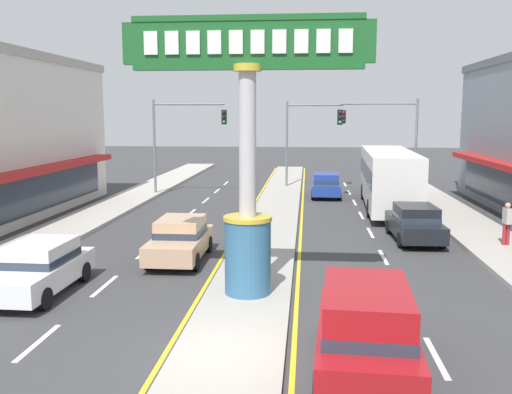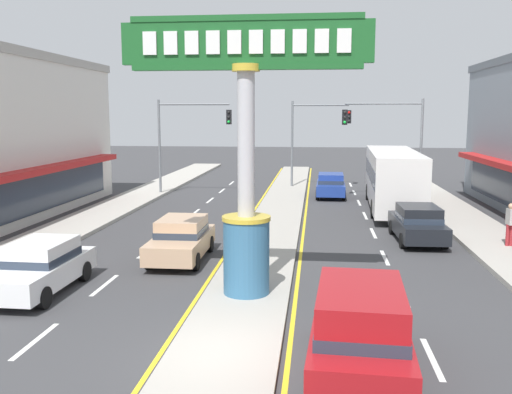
{
  "view_description": "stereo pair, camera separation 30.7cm",
  "coord_description": "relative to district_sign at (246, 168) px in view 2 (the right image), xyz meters",
  "views": [
    {
      "loc": [
        1.67,
        -11.65,
        5.28
      ],
      "look_at": [
        0.02,
        6.52,
        2.6
      ],
      "focal_mm": 39.67,
      "sensor_mm": 36.0,
      "label": 1
    },
    {
      "loc": [
        1.97,
        -11.62,
        5.28
      ],
      "look_at": [
        0.02,
        6.52,
        2.6
      ],
      "focal_mm": 39.67,
      "sensor_mm": 36.0,
      "label": 2
    }
  ],
  "objects": [
    {
      "name": "traffic_light_right_side",
      "position": [
        6.48,
        19.37,
        0.47
      ],
      "size": [
        4.86,
        0.46,
        6.2
      ],
      "color": "slate",
      "rests_on": "ground"
    },
    {
      "name": "pedestrian_near_kerb",
      "position": [
        9.5,
        6.8,
        -2.64
      ],
      "size": [
        0.28,
        0.42,
        1.68
      ],
      "color": "maroon",
      "rests_on": "sidewalk_right"
    },
    {
      "name": "bus_far_right_lane",
      "position": [
        6.2,
        16.15,
        -1.91
      ],
      "size": [
        3.03,
        11.3,
        3.26
      ],
      "color": "silver",
      "rests_on": "ground"
    },
    {
      "name": "sedan_near_left_lane",
      "position": [
        -2.89,
        4.03,
        -2.99
      ],
      "size": [
        1.86,
        4.31,
        1.53
      ],
      "color": "tan",
      "rests_on": "ground"
    },
    {
      "name": "sedan_kerb_right",
      "position": [
        6.2,
        7.97,
        -2.99
      ],
      "size": [
        1.94,
        4.35,
        1.53
      ],
      "color": "black",
      "rests_on": "ground"
    },
    {
      "name": "median_strip",
      "position": [
        0.0,
        13.9,
        -3.7
      ],
      "size": [
        2.49,
        52.0,
        0.14
      ],
      "primitive_type": "cube",
      "color": "#A39E93",
      "rests_on": "ground"
    },
    {
      "name": "traffic_light_left_side",
      "position": [
        -6.48,
        20.27,
        0.47
      ],
      "size": [
        4.86,
        0.46,
        6.2
      ],
      "color": "slate",
      "rests_on": "ground"
    },
    {
      "name": "traffic_light_median_far",
      "position": [
        1.7,
        24.74,
        0.42
      ],
      "size": [
        4.2,
        0.46,
        6.2
      ],
      "color": "slate",
      "rests_on": "ground"
    },
    {
      "name": "district_sign",
      "position": [
        0.0,
        0.0,
        0.0
      ],
      "size": [
        6.92,
        1.4,
        7.8
      ],
      "color": "#33668C",
      "rests_on": "median_strip"
    },
    {
      "name": "sidewalk_left",
      "position": [
        -9.25,
        11.9,
        -3.68
      ],
      "size": [
        2.81,
        60.0,
        0.18
      ],
      "primitive_type": "cube",
      "color": "#ADA89E",
      "rests_on": "ground"
    },
    {
      "name": "sedan_mid_left_lane",
      "position": [
        -6.19,
        -0.15,
        -2.99
      ],
      "size": [
        1.89,
        4.33,
        1.53
      ],
      "color": "white",
      "rests_on": "ground"
    },
    {
      "name": "lane_markings",
      "position": [
        -0.0,
        12.55,
        -3.77
      ],
      "size": [
        9.23,
        52.0,
        0.01
      ],
      "color": "silver",
      "rests_on": "ground"
    },
    {
      "name": "sidewalk_right",
      "position": [
        9.25,
        11.9,
        -3.68
      ],
      "size": [
        2.81,
        60.0,
        0.18
      ],
      "primitive_type": "cube",
      "color": "#ADA89E",
      "rests_on": "ground"
    },
    {
      "name": "sedan_near_right_lane",
      "position": [
        2.89,
        20.46,
        -2.99
      ],
      "size": [
        1.91,
        4.34,
        1.53
      ],
      "color": "navy",
      "rests_on": "ground"
    },
    {
      "name": "suv_far_left_oncoming",
      "position": [
        2.89,
        -4.71,
        -2.79
      ],
      "size": [
        2.17,
        4.7,
        1.9
      ],
      "color": "maroon",
      "rests_on": "ground"
    },
    {
      "name": "ground_plane",
      "position": [
        0.0,
        -4.1,
        -3.77
      ],
      "size": [
        160.0,
        160.0,
        0.0
      ],
      "primitive_type": "plane",
      "color": "#3A3A3D"
    }
  ]
}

